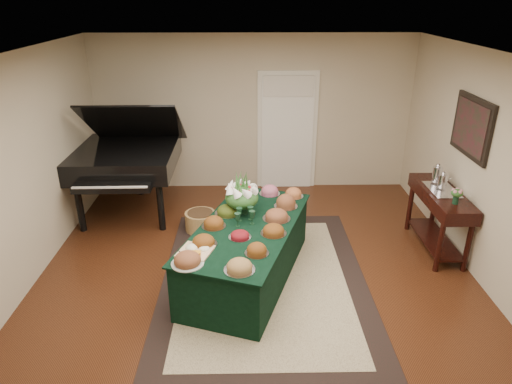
{
  "coord_description": "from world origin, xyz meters",
  "views": [
    {
      "loc": [
        -0.09,
        -4.82,
        3.3
      ],
      "look_at": [
        0.0,
        0.3,
        1.05
      ],
      "focal_mm": 32.0,
      "sensor_mm": 36.0,
      "label": 1
    }
  ],
  "objects_px": {
    "grand_piano": "(127,157)",
    "mahogany_sideboard": "(440,204)",
    "floral_centerpiece": "(242,194)",
    "buffet_table": "(247,252)"
  },
  "relations": [
    {
      "from": "grand_piano",
      "to": "mahogany_sideboard",
      "type": "relative_size",
      "value": 1.38
    },
    {
      "from": "floral_centerpiece",
      "to": "grand_piano",
      "type": "distance_m",
      "value": 2.38
    },
    {
      "from": "mahogany_sideboard",
      "to": "floral_centerpiece",
      "type": "bearing_deg",
      "value": -173.71
    },
    {
      "from": "buffet_table",
      "to": "floral_centerpiece",
      "type": "distance_m",
      "value": 0.72
    },
    {
      "from": "floral_centerpiece",
      "to": "mahogany_sideboard",
      "type": "distance_m",
      "value": 2.71
    },
    {
      "from": "buffet_table",
      "to": "floral_centerpiece",
      "type": "bearing_deg",
      "value": 99.93
    },
    {
      "from": "grand_piano",
      "to": "mahogany_sideboard",
      "type": "distance_m",
      "value": 4.67
    },
    {
      "from": "buffet_table",
      "to": "mahogany_sideboard",
      "type": "bearing_deg",
      "value": 14.22
    },
    {
      "from": "grand_piano",
      "to": "floral_centerpiece",
      "type": "bearing_deg",
      "value": -40.45
    },
    {
      "from": "floral_centerpiece",
      "to": "mahogany_sideboard",
      "type": "height_order",
      "value": "floral_centerpiece"
    }
  ]
}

